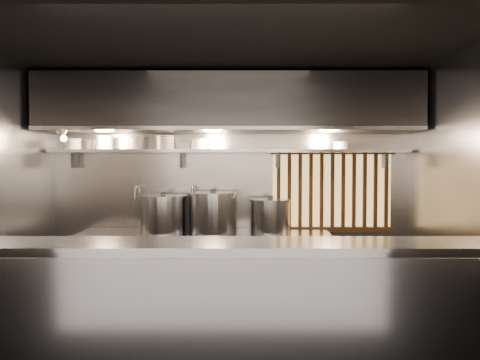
{
  "coord_description": "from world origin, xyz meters",
  "views": [
    {
      "loc": [
        0.14,
        -4.48,
        1.72
      ],
      "look_at": [
        0.13,
        0.55,
        1.55
      ],
      "focal_mm": 35.0,
      "sensor_mm": 36.0,
      "label": 1
    }
  ],
  "objects_px": {
    "stock_pot_left": "(163,214)",
    "stock_pot_right": "(270,216)",
    "heat_lamp": "(62,134)",
    "pendant_bulb": "(221,144)",
    "stock_pot_mid": "(213,212)"
  },
  "relations": [
    {
      "from": "stock_pot_left",
      "to": "stock_pot_mid",
      "type": "xyz_separation_m",
      "value": [
        0.6,
        -0.0,
        0.02
      ]
    },
    {
      "from": "stock_pot_left",
      "to": "stock_pot_mid",
      "type": "relative_size",
      "value": 0.98
    },
    {
      "from": "pendant_bulb",
      "to": "stock_pot_right",
      "type": "bearing_deg",
      "value": -9.54
    },
    {
      "from": "stock_pot_left",
      "to": "pendant_bulb",
      "type": "bearing_deg",
      "value": 7.18
    },
    {
      "from": "stock_pot_left",
      "to": "stock_pot_right",
      "type": "bearing_deg",
      "value": -0.55
    },
    {
      "from": "pendant_bulb",
      "to": "stock_pot_left",
      "type": "relative_size",
      "value": 0.3
    },
    {
      "from": "pendant_bulb",
      "to": "stock_pot_left",
      "type": "bearing_deg",
      "value": -172.82
    },
    {
      "from": "heat_lamp",
      "to": "stock_pot_right",
      "type": "distance_m",
      "value": 2.59
    },
    {
      "from": "stock_pot_left",
      "to": "stock_pot_right",
      "type": "relative_size",
      "value": 0.95
    },
    {
      "from": "heat_lamp",
      "to": "pendant_bulb",
      "type": "xyz_separation_m",
      "value": [
        1.8,
        0.35,
        -0.11
      ]
    },
    {
      "from": "pendant_bulb",
      "to": "stock_pot_left",
      "type": "distance_m",
      "value": 1.09
    },
    {
      "from": "heat_lamp",
      "to": "pendant_bulb",
      "type": "bearing_deg",
      "value": 11.0
    },
    {
      "from": "stock_pot_left",
      "to": "stock_pot_mid",
      "type": "height_order",
      "value": "stock_pot_mid"
    },
    {
      "from": "pendant_bulb",
      "to": "stock_pot_right",
      "type": "height_order",
      "value": "pendant_bulb"
    },
    {
      "from": "heat_lamp",
      "to": "stock_pot_right",
      "type": "xyz_separation_m",
      "value": [
        2.39,
        0.25,
        -0.97
      ]
    }
  ]
}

